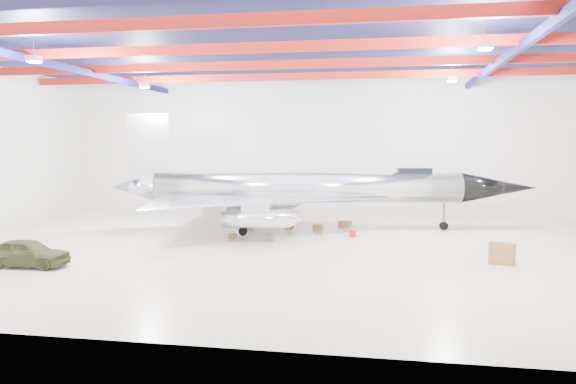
# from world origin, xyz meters

# --- Properties ---
(floor) EXTENTS (40.00, 40.00, 0.00)m
(floor) POSITION_xyz_m (0.00, 0.00, 0.00)
(floor) COLOR beige
(floor) RESTS_ON ground
(wall_back) EXTENTS (40.00, 0.00, 40.00)m
(wall_back) POSITION_xyz_m (0.00, 15.00, 5.50)
(wall_back) COLOR silver
(wall_back) RESTS_ON floor
(ceiling) EXTENTS (40.00, 40.00, 0.00)m
(ceiling) POSITION_xyz_m (0.00, 0.00, 11.00)
(ceiling) COLOR #0A0F38
(ceiling) RESTS_ON wall_back
(ceiling_structure) EXTENTS (39.50, 29.50, 1.08)m
(ceiling_structure) POSITION_xyz_m (0.00, 0.00, 10.32)
(ceiling_structure) COLOR maroon
(ceiling_structure) RESTS_ON ceiling
(jet_aircraft) EXTENTS (28.39, 18.56, 7.76)m
(jet_aircraft) POSITION_xyz_m (0.88, 7.05, 2.55)
(jet_aircraft) COLOR silver
(jet_aircraft) RESTS_ON floor
(jeep) EXTENTS (4.01, 1.75, 1.34)m
(jeep) POSITION_xyz_m (-10.39, -6.53, 0.67)
(jeep) COLOR #393A1D
(jeep) RESTS_ON floor
(desk) EXTENTS (1.28, 0.97, 1.05)m
(desk) POSITION_xyz_m (11.68, -2.06, 0.53)
(desk) COLOR brown
(desk) RESTS_ON floor
(crate_ply) EXTENTS (0.53, 0.47, 0.32)m
(crate_ply) POSITION_xyz_m (-3.00, 2.67, 0.16)
(crate_ply) COLOR olive
(crate_ply) RESTS_ON floor
(toolbox_red) EXTENTS (0.59, 0.52, 0.35)m
(toolbox_red) POSITION_xyz_m (-0.35, 7.30, 0.18)
(toolbox_red) COLOR #A22310
(toolbox_red) RESTS_ON floor
(engine_drum) EXTENTS (0.55, 0.55, 0.42)m
(engine_drum) POSITION_xyz_m (-0.61, 2.28, 0.21)
(engine_drum) COLOR #59595B
(engine_drum) RESTS_ON floor
(parts_bin) EXTENTS (0.73, 0.63, 0.44)m
(parts_bin) POSITION_xyz_m (3.27, 8.48, 0.22)
(parts_bin) COLOR olive
(parts_bin) RESTS_ON floor
(tool_chest) EXTENTS (0.54, 0.54, 0.38)m
(tool_chest) POSITION_xyz_m (4.13, 4.68, 0.19)
(tool_chest) COLOR #A22310
(tool_chest) RESTS_ON floor
(oil_barrel) EXTENTS (0.69, 0.60, 0.42)m
(oil_barrel) POSITION_xyz_m (1.72, 6.61, 0.21)
(oil_barrel) COLOR olive
(oil_barrel) RESTS_ON floor
(spares_box) EXTENTS (0.42, 0.42, 0.33)m
(spares_box) POSITION_xyz_m (3.62, 9.39, 0.16)
(spares_box) COLOR #59595B
(spares_box) RESTS_ON floor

